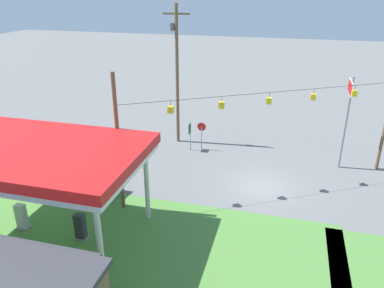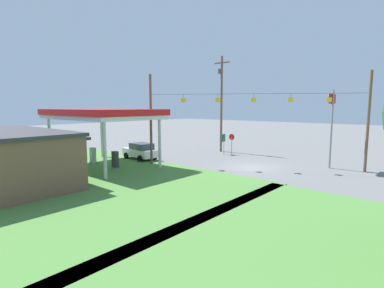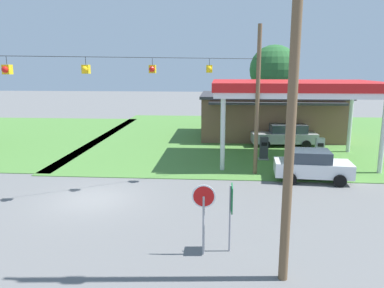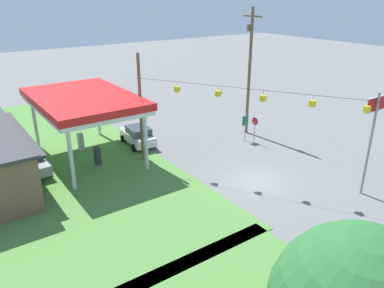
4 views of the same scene
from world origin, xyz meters
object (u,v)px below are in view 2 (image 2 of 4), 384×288
(fuel_pump_far, at_px, (93,156))
(car_at_pumps_rear, at_px, (52,163))
(utility_pole_main, at_px, (221,99))
(stop_sign_roadside, at_px, (232,139))
(route_sign, at_px, (224,140))
(car_at_pumps_front, at_px, (141,151))
(fuel_pump_near, at_px, (115,160))
(gas_station_canopy, at_px, (102,114))
(stop_sign_overhead, at_px, (332,114))

(fuel_pump_far, height_order, car_at_pumps_rear, car_at_pumps_rear)
(fuel_pump_far, xyz_separation_m, car_at_pumps_rear, (-1.55, 4.70, 0.17))
(car_at_pumps_rear, relative_size, utility_pole_main, 0.45)
(stop_sign_roadside, xyz_separation_m, route_sign, (0.93, 0.30, -0.10))
(car_at_pumps_front, bearing_deg, fuel_pump_far, 74.85)
(fuel_pump_far, bearing_deg, route_sign, -115.66)
(fuel_pump_far, height_order, stop_sign_roadside, stop_sign_roadside)
(car_at_pumps_front, bearing_deg, fuel_pump_near, 118.54)
(car_at_pumps_front, distance_m, stop_sign_roadside, 10.62)
(gas_station_canopy, relative_size, route_sign, 4.53)
(stop_sign_roadside, distance_m, stop_sign_overhead, 11.46)
(car_at_pumps_rear, bearing_deg, fuel_pump_far, 104.99)
(route_sign, height_order, utility_pole_main, utility_pole_main)
(route_sign, bearing_deg, car_at_pumps_front, 61.18)
(car_at_pumps_front, relative_size, stop_sign_overhead, 0.61)
(stop_sign_roadside, bearing_deg, car_at_pumps_rear, -107.52)
(fuel_pump_far, xyz_separation_m, stop_sign_roadside, (-7.33, -13.61, 1.05))
(fuel_pump_near, bearing_deg, utility_pole_main, -94.01)
(fuel_pump_near, distance_m, fuel_pump_far, 3.76)
(gas_station_canopy, height_order, car_at_pumps_front, gas_station_canopy)
(fuel_pump_far, distance_m, car_at_pumps_rear, 4.95)
(car_at_pumps_front, xyz_separation_m, stop_sign_roadside, (-5.68, -8.93, 0.90))
(gas_station_canopy, relative_size, fuel_pump_far, 6.79)
(fuel_pump_near, height_order, route_sign, route_sign)
(car_at_pumps_rear, relative_size, stop_sign_roadside, 2.09)
(route_sign, bearing_deg, stop_sign_overhead, 178.96)
(gas_station_canopy, height_order, fuel_pump_near, gas_station_canopy)
(stop_sign_roadside, distance_m, utility_pole_main, 5.48)
(fuel_pump_far, distance_m, stop_sign_overhead, 22.92)
(gas_station_canopy, distance_m, stop_sign_overhead, 21.03)
(car_at_pumps_rear, xyz_separation_m, stop_sign_overhead, (-16.78, -17.79, 4.04))
(fuel_pump_near, bearing_deg, route_sign, -101.19)
(fuel_pump_near, height_order, utility_pole_main, utility_pole_main)
(stop_sign_overhead, xyz_separation_m, utility_pole_main, (13.52, -1.84, 1.52))
(stop_sign_overhead, bearing_deg, route_sign, -1.04)
(car_at_pumps_front, xyz_separation_m, utility_pole_main, (-3.16, -10.26, 5.59))
(stop_sign_roadside, xyz_separation_m, utility_pole_main, (2.52, -1.33, 4.68))
(fuel_pump_near, bearing_deg, stop_sign_roadside, -104.68)
(car_at_pumps_rear, height_order, stop_sign_overhead, stop_sign_overhead)
(route_sign, xyz_separation_m, utility_pole_main, (1.59, -1.63, 4.79))
(gas_station_canopy, relative_size, car_at_pumps_rear, 2.08)
(gas_station_canopy, bearing_deg, stop_sign_overhead, -141.48)
(route_sign, bearing_deg, gas_station_canopy, 71.27)
(car_at_pumps_rear, height_order, route_sign, route_sign)
(gas_station_canopy, distance_m, car_at_pumps_rear, 6.15)
(car_at_pumps_rear, bearing_deg, car_at_pumps_front, 86.13)
(fuel_pump_near, distance_m, stop_sign_overhead, 20.04)
(route_sign, relative_size, utility_pole_main, 0.20)
(gas_station_canopy, relative_size, utility_pole_main, 0.93)
(car_at_pumps_front, xyz_separation_m, car_at_pumps_rear, (0.10, 9.38, 0.02))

